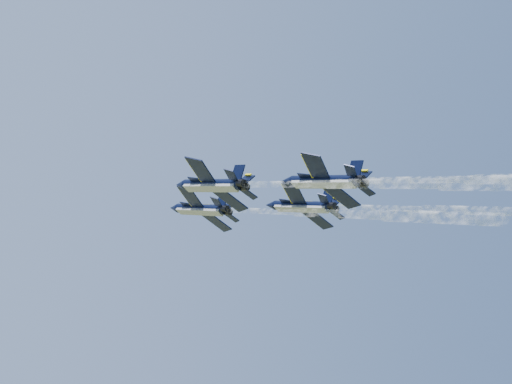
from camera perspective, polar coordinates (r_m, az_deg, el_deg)
name	(u,v)px	position (r m, az deg, el deg)	size (l,w,h in m)	color
jet_lead	(200,209)	(116.89, -4.54, -1.40)	(10.39, 15.94, 6.21)	black
jet_left	(211,185)	(100.34, -3.65, 0.55)	(10.39, 15.94, 6.21)	black
jet_right	(301,206)	(114.46, 3.61, -1.16)	(10.39, 15.94, 6.21)	black
jet_slot	(323,181)	(98.44, 5.37, 0.85)	(10.39, 15.94, 6.21)	black
smoke_trail_lead	(383,170)	(93.54, 10.14, 1.76)	(17.43, 44.87, 2.10)	white
smoke_trail_left	(438,129)	(78.39, 14.33, 4.88)	(17.43, 44.87, 2.10)	white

